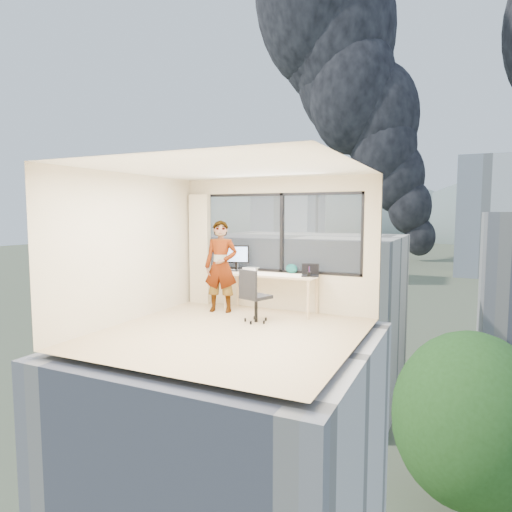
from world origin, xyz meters
The scene contains 25 objects.
floor centered at (0.00, 0.00, 0.00)m, with size 4.00×4.00×0.01m, color tan.
ceiling centered at (0.00, 0.00, 2.60)m, with size 4.00×4.00×0.01m, color white.
wall_front centered at (0.00, -2.00, 1.30)m, with size 4.00×0.01×2.60m, color beige.
wall_left centered at (-2.00, 0.00, 1.30)m, with size 0.01×4.00×2.60m, color beige.
wall_right centered at (2.00, 0.00, 1.30)m, with size 0.01×4.00×2.60m, color beige.
window_wall centered at (0.05, 2.00, 1.52)m, with size 3.30×0.16×1.55m, color black, non-canonical shape.
curtain centered at (-1.72, 1.88, 1.15)m, with size 0.45×0.14×2.30m, color beige.
desk centered at (0.00, 1.66, 0.38)m, with size 1.80×0.60×0.75m, color #CCB989.
chair centered at (0.08, 0.83, 0.48)m, with size 0.49×0.49×0.96m, color black, non-canonical shape.
person centered at (-0.89, 1.31, 0.89)m, with size 0.65×0.42×1.77m, color #2D2D33.
monitor centered at (-0.80, 1.77, 1.01)m, with size 0.52×0.11×0.52m, color black, non-canonical shape.
game_console centered at (-0.54, 1.92, 0.78)m, with size 0.27×0.23×0.07m, color white.
laptop centered at (0.80, 1.65, 0.85)m, with size 0.32×0.34×0.21m, color black, non-canonical shape.
cellphone centered at (-0.40, 1.60, 0.76)m, with size 0.11×0.05×0.01m, color black.
pen_cup centered at (0.80, 1.58, 0.79)m, with size 0.07×0.07×0.09m, color black.
handbag centered at (0.35, 1.89, 0.84)m, with size 0.24×0.12×0.18m, color #0C4248.
exterior_ground centered at (0.00, 120.00, -14.00)m, with size 400.00×400.00×0.04m, color #515B3D.
near_bldg_a centered at (-9.00, 30.00, -7.00)m, with size 16.00×12.00×14.00m, color #EEE2C7.
far_tower_a centered at (-35.00, 95.00, 0.00)m, with size 14.00×14.00×28.00m, color silver.
far_tower_b centered at (8.00, 120.00, 1.00)m, with size 13.00×13.00×30.00m, color silver.
far_tower_d centered at (-60.00, 150.00, -3.00)m, with size 16.00×14.00×22.00m, color silver.
hill_a centered at (-120.00, 320.00, -14.00)m, with size 288.00×216.00×90.00m, color slate.
tree_a centered at (-16.00, 22.00, -10.00)m, with size 7.00×7.00×8.00m, color #28531B, non-canonical shape.
tree_b centered at (4.00, 18.00, -9.50)m, with size 7.60×7.60×9.00m, color #28531B, non-canonical shape.
smoke_plume_a centered at (-10.00, 150.00, 39.00)m, with size 40.00×24.00×90.00m, color black, non-canonical shape.
Camera 1 is at (3.32, -6.13, 1.91)m, focal length 31.21 mm.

